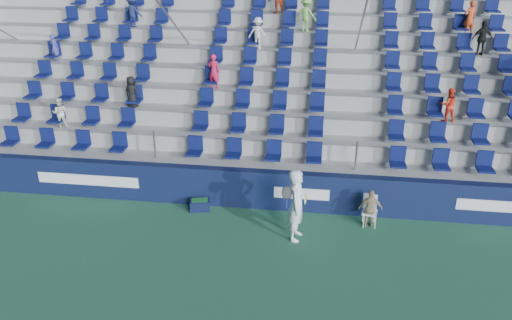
{
  "coord_description": "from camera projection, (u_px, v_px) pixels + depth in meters",
  "views": [
    {
      "loc": [
        1.9,
        -9.73,
        7.52
      ],
      "look_at": [
        0.2,
        2.8,
        1.7
      ],
      "focal_mm": 35.0,
      "sensor_mm": 36.0,
      "label": 1
    }
  ],
  "objects": [
    {
      "name": "tennis_player",
      "position": [
        297.0,
        205.0,
        13.02
      ],
      "size": [
        0.69,
        0.79,
        2.01
      ],
      "color": "white",
      "rests_on": "ground"
    },
    {
      "name": "ground",
      "position": [
        232.0,
        270.0,
        12.14
      ],
      "size": [
        70.0,
        70.0,
        0.0
      ],
      "primitive_type": "plane",
      "color": "#296041",
      "rests_on": "ground"
    },
    {
      "name": "ball_bin",
      "position": [
        200.0,
        204.0,
        14.72
      ],
      "size": [
        0.66,
        0.51,
        0.33
      ],
      "color": "black",
      "rests_on": "ground"
    },
    {
      "name": "line_judge",
      "position": [
        370.0,
        209.0,
        13.73
      ],
      "size": [
        0.67,
        0.32,
        1.12
      ],
      "primitive_type": "imported",
      "rotation": [
        0.0,
        0.0,
        3.21
      ],
      "color": "tan",
      "rests_on": "ground"
    },
    {
      "name": "line_judge_chair",
      "position": [
        370.0,
        208.0,
        13.89
      ],
      "size": [
        0.46,
        0.47,
        0.89
      ],
      "color": "white",
      "rests_on": "ground"
    },
    {
      "name": "grandstand",
      "position": [
        270.0,
        89.0,
        18.67
      ],
      "size": [
        24.0,
        8.17,
        6.63
      ],
      "color": "gray",
      "rests_on": "ground"
    },
    {
      "name": "sponsor_wall",
      "position": [
        251.0,
        189.0,
        14.72
      ],
      "size": [
        24.0,
        0.32,
        1.2
      ],
      "color": "#10193C",
      "rests_on": "ground"
    }
  ]
}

